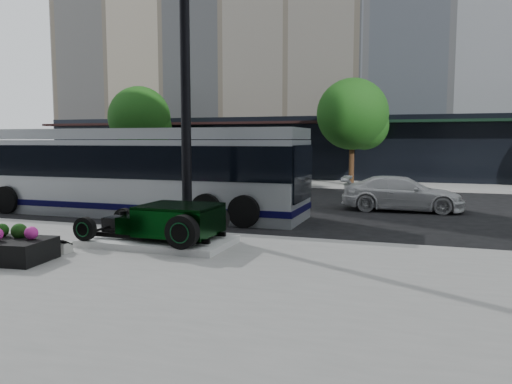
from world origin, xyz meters
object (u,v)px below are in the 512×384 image
(hot_rod, at_px, (171,221))
(transit_bus, at_px, (132,171))
(lamppost, at_px, (185,80))
(white_sedan, at_px, (402,194))

(hot_rod, xyz_separation_m, transit_bus, (-4.02, 4.70, 0.79))
(lamppost, distance_m, transit_bus, 5.36)
(transit_bus, bearing_deg, white_sedan, 23.63)
(hot_rod, xyz_separation_m, white_sedan, (4.77, 8.54, -0.08))
(hot_rod, height_order, transit_bus, transit_bus)
(transit_bus, distance_m, white_sedan, 9.63)
(hot_rod, distance_m, white_sedan, 9.79)
(hot_rod, xyz_separation_m, lamppost, (-0.43, 1.70, 3.41))
(hot_rod, relative_size, lamppost, 0.37)
(white_sedan, bearing_deg, hot_rod, 148.18)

